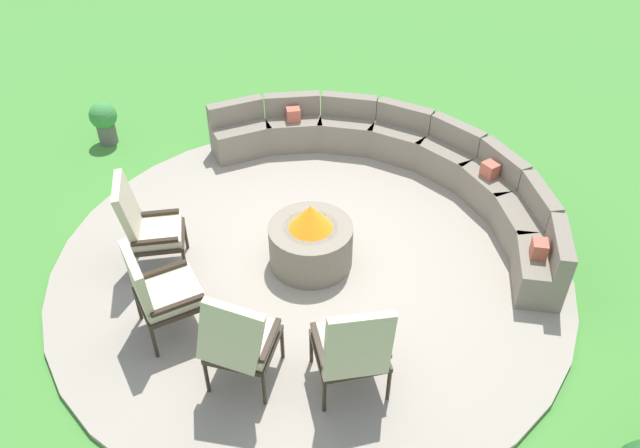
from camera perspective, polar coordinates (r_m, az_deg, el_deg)
The scene contains 9 objects.
ground_plane at distance 7.02m, azimuth -0.81°, elevation -3.74°, with size 24.00×24.00×0.00m, color #478C38.
patio_circle at distance 7.00m, azimuth -0.81°, elevation -3.56°, with size 5.63×5.63×0.06m, color #9E9384.
fire_pit at distance 6.78m, azimuth -0.83°, elevation -1.50°, with size 0.90×0.90×0.77m.
curved_stone_bench at distance 8.02m, azimuth 7.45°, elevation 5.29°, with size 4.88×2.20×0.71m.
lounge_chair_front_left at distance 6.78m, azimuth -15.40°, elevation -0.08°, with size 0.76×0.79×1.17m.
lounge_chair_front_right at distance 6.08m, azimuth -14.24°, elevation -5.80°, with size 0.81×0.83×1.07m.
lounge_chair_back_left at distance 5.50m, azimuth -7.36°, elevation -10.32°, with size 0.72×0.72×1.16m.
lounge_chair_back_right at distance 5.44m, azimuth 2.98°, elevation -11.01°, with size 0.84×0.85×1.10m.
potted_plant_1 at distance 9.35m, azimuth -18.85°, elevation 8.82°, with size 0.37×0.37×0.62m.
Camera 1 is at (2.61, -4.40, 4.81)m, focal length 35.58 mm.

